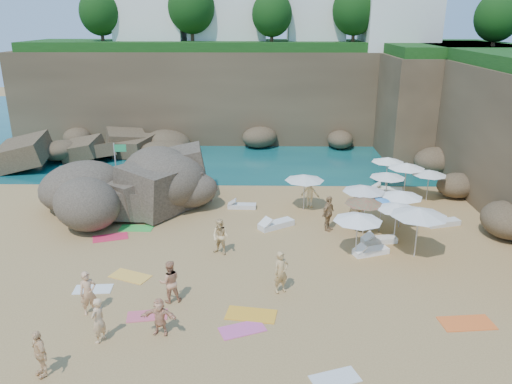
{
  "coord_description": "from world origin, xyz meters",
  "views": [
    {
      "loc": [
        2.45,
        -22.01,
        10.77
      ],
      "look_at": [
        2.0,
        3.0,
        2.0
      ],
      "focal_mm": 35.0,
      "sensor_mm": 36.0,
      "label": 1
    }
  ],
  "objects_px": {
    "person_stand_0": "(88,293)",
    "parasol_1": "(388,175)",
    "parasol_2": "(388,160)",
    "person_stand_4": "(356,212)",
    "flag_pole": "(118,166)",
    "parasol_0": "(305,177)",
    "person_stand_1": "(170,282)",
    "lounger_0": "(276,224)",
    "rock_outcrop": "(127,212)",
    "person_stand_3": "(328,213)",
    "person_stand_6": "(98,320)",
    "person_stand_2": "(310,193)",
    "person_stand_5": "(208,189)"
  },
  "relations": [
    {
      "from": "person_stand_0",
      "to": "parasol_1",
      "type": "bearing_deg",
      "value": 7.51
    },
    {
      "from": "parasol_2",
      "to": "person_stand_4",
      "type": "xyz_separation_m",
      "value": [
        -3.27,
        -7.17,
        -0.95
      ]
    },
    {
      "from": "flag_pole",
      "to": "parasol_0",
      "type": "distance_m",
      "value": 11.12
    },
    {
      "from": "person_stand_1",
      "to": "lounger_0",
      "type": "bearing_deg",
      "value": -137.28
    },
    {
      "from": "rock_outcrop",
      "to": "lounger_0",
      "type": "height_order",
      "value": "rock_outcrop"
    },
    {
      "from": "person_stand_1",
      "to": "person_stand_3",
      "type": "distance_m",
      "value": 10.15
    },
    {
      "from": "person_stand_0",
      "to": "person_stand_6",
      "type": "relative_size",
      "value": 1.03
    },
    {
      "from": "parasol_2",
      "to": "person_stand_3",
      "type": "distance_m",
      "value": 8.91
    },
    {
      "from": "flag_pole",
      "to": "person_stand_3",
      "type": "height_order",
      "value": "flag_pole"
    },
    {
      "from": "person_stand_3",
      "to": "person_stand_4",
      "type": "relative_size",
      "value": 1.06
    },
    {
      "from": "person_stand_0",
      "to": "person_stand_2",
      "type": "xyz_separation_m",
      "value": [
        9.42,
        11.63,
        0.01
      ]
    },
    {
      "from": "person_stand_0",
      "to": "flag_pole",
      "type": "bearing_deg",
      "value": 66.43
    },
    {
      "from": "parasol_1",
      "to": "parasol_2",
      "type": "xyz_separation_m",
      "value": [
        0.79,
        3.38,
        0.01
      ]
    },
    {
      "from": "person_stand_2",
      "to": "person_stand_6",
      "type": "xyz_separation_m",
      "value": [
        -8.47,
        -13.38,
        -0.04
      ]
    },
    {
      "from": "person_stand_2",
      "to": "person_stand_3",
      "type": "relative_size",
      "value": 0.92
    },
    {
      "from": "person_stand_2",
      "to": "person_stand_3",
      "type": "height_order",
      "value": "person_stand_3"
    },
    {
      "from": "flag_pole",
      "to": "person_stand_5",
      "type": "bearing_deg",
      "value": 7.66
    },
    {
      "from": "parasol_0",
      "to": "person_stand_3",
      "type": "bearing_deg",
      "value": -70.44
    },
    {
      "from": "rock_outcrop",
      "to": "flag_pole",
      "type": "bearing_deg",
      "value": 117.11
    },
    {
      "from": "lounger_0",
      "to": "person_stand_2",
      "type": "xyz_separation_m",
      "value": [
        2.08,
        3.16,
        0.73
      ]
    },
    {
      "from": "person_stand_5",
      "to": "flag_pole",
      "type": "bearing_deg",
      "value": -160.11
    },
    {
      "from": "lounger_0",
      "to": "person_stand_4",
      "type": "xyz_separation_m",
      "value": [
        4.26,
        -0.05,
        0.75
      ]
    },
    {
      "from": "parasol_0",
      "to": "person_stand_6",
      "type": "distance_m",
      "value": 15.24
    },
    {
      "from": "person_stand_1",
      "to": "person_stand_6",
      "type": "relative_size",
      "value": 1.04
    },
    {
      "from": "parasol_1",
      "to": "person_stand_3",
      "type": "xyz_separation_m",
      "value": [
        -4.01,
        -4.08,
        -0.88
      ]
    },
    {
      "from": "person_stand_3",
      "to": "rock_outcrop",
      "type": "bearing_deg",
      "value": 113.31
    },
    {
      "from": "person_stand_0",
      "to": "person_stand_3",
      "type": "height_order",
      "value": "person_stand_3"
    },
    {
      "from": "parasol_2",
      "to": "person_stand_0",
      "type": "distance_m",
      "value": 21.57
    },
    {
      "from": "parasol_1",
      "to": "flag_pole",
      "type": "bearing_deg",
      "value": -178.9
    },
    {
      "from": "flag_pole",
      "to": "person_stand_3",
      "type": "xyz_separation_m",
      "value": [
        12.14,
        -3.77,
        -1.47
      ]
    },
    {
      "from": "parasol_0",
      "to": "person_stand_3",
      "type": "xyz_separation_m",
      "value": [
        1.06,
        -2.99,
        -1.04
      ]
    },
    {
      "from": "person_stand_6",
      "to": "flag_pole",
      "type": "bearing_deg",
      "value": -145.27
    },
    {
      "from": "parasol_0",
      "to": "person_stand_5",
      "type": "height_order",
      "value": "parasol_0"
    },
    {
      "from": "person_stand_0",
      "to": "person_stand_6",
      "type": "distance_m",
      "value": 1.99
    },
    {
      "from": "parasol_1",
      "to": "parasol_2",
      "type": "distance_m",
      "value": 3.47
    },
    {
      "from": "person_stand_1",
      "to": "person_stand_2",
      "type": "height_order",
      "value": "person_stand_2"
    },
    {
      "from": "person_stand_1",
      "to": "person_stand_4",
      "type": "bearing_deg",
      "value": -156.17
    },
    {
      "from": "flag_pole",
      "to": "person_stand_1",
      "type": "bearing_deg",
      "value": -65.49
    },
    {
      "from": "parasol_2",
      "to": "person_stand_2",
      "type": "relative_size",
      "value": 1.2
    },
    {
      "from": "flag_pole",
      "to": "parasol_1",
      "type": "height_order",
      "value": "flag_pole"
    },
    {
      "from": "parasol_1",
      "to": "lounger_0",
      "type": "distance_m",
      "value": 7.9
    },
    {
      "from": "flag_pole",
      "to": "person_stand_6",
      "type": "distance_m",
      "value": 14.07
    },
    {
      "from": "rock_outcrop",
      "to": "flag_pole",
      "type": "xyz_separation_m",
      "value": [
        -0.66,
        1.29,
        2.44
      ]
    },
    {
      "from": "parasol_1",
      "to": "person_stand_5",
      "type": "bearing_deg",
      "value": 177.92
    },
    {
      "from": "lounger_0",
      "to": "person_stand_0",
      "type": "relative_size",
      "value": 1.15
    },
    {
      "from": "parasol_2",
      "to": "person_stand_4",
      "type": "distance_m",
      "value": 7.94
    },
    {
      "from": "flag_pole",
      "to": "lounger_0",
      "type": "xyz_separation_m",
      "value": [
        9.41,
        -3.43,
        -2.28
      ]
    },
    {
      "from": "flag_pole",
      "to": "person_stand_4",
      "type": "distance_m",
      "value": 14.18
    },
    {
      "from": "person_stand_4",
      "to": "person_stand_5",
      "type": "distance_m",
      "value": 9.4
    },
    {
      "from": "person_stand_3",
      "to": "parasol_0",
      "type": "bearing_deg",
      "value": 55.05
    }
  ]
}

